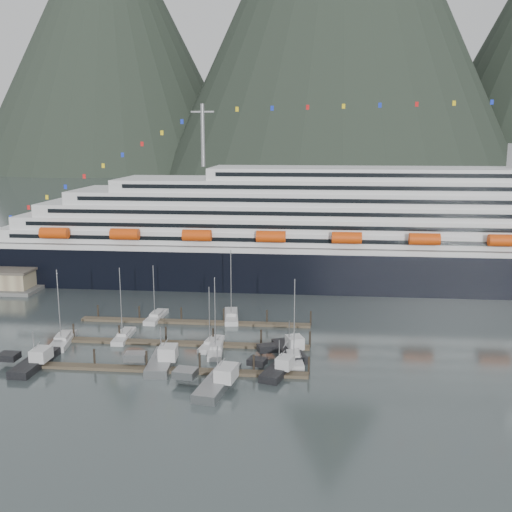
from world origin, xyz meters
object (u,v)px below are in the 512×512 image
object	(u,v)px
sailboat_a	(63,341)
sailboat_b	(124,336)
sailboat_g	(231,317)
trawler_d	(278,368)
trawler_e	(288,350)
sailboat_e	(156,317)
sailboat_h	(293,359)
sailboat_c	(211,345)
trawler_a	(34,361)
trawler_c	(217,380)
sailboat_d	(216,349)
trawler_b	(161,361)
cruise_ship	(355,238)

from	to	relation	value
sailboat_a	sailboat_b	size ratio (longest dim) A/B	1.03
sailboat_a	sailboat_g	distance (m)	34.64
trawler_d	trawler_e	bearing A→B (deg)	8.91
sailboat_a	sailboat_e	size ratio (longest dim) A/B	1.21
sailboat_h	trawler_e	bearing A→B (deg)	8.52
trawler_e	sailboat_c	bearing A→B (deg)	59.49
trawler_a	trawler_c	xyz separation A→B (m)	(32.01, -5.01, 0.04)
trawler_a	sailboat_d	bearing A→B (deg)	-69.45
sailboat_c	trawler_c	distance (m)	17.83
sailboat_d	sailboat_g	size ratio (longest dim) A/B	0.92
trawler_b	sailboat_h	bearing A→B (deg)	-83.31
sailboat_b	sailboat_h	distance (m)	33.92
sailboat_b	sailboat_a	bearing A→B (deg)	108.72
cruise_ship	sailboat_h	distance (m)	61.16
trawler_b	sailboat_d	bearing A→B (deg)	-49.97
cruise_ship	trawler_c	size ratio (longest dim) A/B	14.55
sailboat_a	trawler_b	bearing A→B (deg)	-122.27
trawler_d	sailboat_b	bearing A→B (deg)	82.57
trawler_e	sailboat_d	bearing A→B (deg)	68.68
sailboat_a	sailboat_c	distance (m)	27.98
sailboat_d	trawler_b	world-z (taller)	sailboat_d
sailboat_c	sailboat_b	bearing A→B (deg)	90.19
sailboat_c	sailboat_e	world-z (taller)	sailboat_e
sailboat_b	sailboat_d	size ratio (longest dim) A/B	1.01
cruise_ship	trawler_c	bearing A→B (deg)	-109.79
trawler_d	sailboat_e	bearing A→B (deg)	63.04
sailboat_c	trawler_e	distance (m)	14.54
sailboat_d	trawler_e	bearing A→B (deg)	-97.59
sailboat_a	trawler_c	xyz separation A→B (m)	(31.87, -16.23, 0.46)
trawler_a	trawler_e	size ratio (longest dim) A/B	1.10
sailboat_d	sailboat_h	distance (m)	14.51
sailboat_b	sailboat_h	world-z (taller)	sailboat_h
cruise_ship	sailboat_d	xyz separation A→B (m)	(-27.84, -54.88, -11.62)
trawler_e	sailboat_b	bearing A→B (deg)	60.32
sailboat_g	sailboat_h	world-z (taller)	sailboat_g
sailboat_c	trawler_c	world-z (taller)	sailboat_c
sailboat_a	trawler_a	xyz separation A→B (m)	(-0.14, -11.21, 0.42)
sailboat_a	sailboat_g	size ratio (longest dim) A/B	0.96
sailboat_d	sailboat_c	bearing A→B (deg)	21.19
sailboat_a	trawler_c	bearing A→B (deg)	-126.00
cruise_ship	sailboat_e	world-z (taller)	cruise_ship
sailboat_b	trawler_e	distance (m)	32.25
sailboat_c	sailboat_e	bearing A→B (deg)	52.32
trawler_a	sailboat_h	bearing A→B (deg)	-79.86
cruise_ship	trawler_e	xyz separation A→B (m)	(-14.78, -55.18, -11.16)
cruise_ship	sailboat_d	size ratio (longest dim) A/B	14.61
trawler_d	trawler_e	xyz separation A→B (m)	(1.21, 8.49, 0.07)
sailboat_e	sailboat_d	bearing A→B (deg)	-135.93
sailboat_d	trawler_c	bearing A→B (deg)	-176.12
sailboat_a	trawler_e	size ratio (longest dim) A/B	1.34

